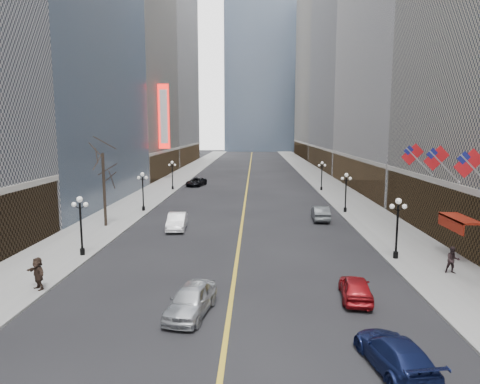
# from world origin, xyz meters

# --- Properties ---
(sidewalk_east) EXTENTS (6.00, 230.00, 0.15)m
(sidewalk_east) POSITION_xyz_m (14.00, 70.00, 0.07)
(sidewalk_east) COLOR gray
(sidewalk_east) RESTS_ON ground
(sidewalk_west) EXTENTS (6.00, 230.00, 0.15)m
(sidewalk_west) POSITION_xyz_m (-14.00, 70.00, 0.07)
(sidewalk_west) COLOR gray
(sidewalk_west) RESTS_ON ground
(lane_line) EXTENTS (0.25, 200.00, 0.02)m
(lane_line) POSITION_xyz_m (0.00, 80.00, 0.01)
(lane_line) COLOR gold
(lane_line) RESTS_ON ground
(bldg_east_c) EXTENTS (26.60, 40.60, 48.80)m
(bldg_east_c) POSITION_xyz_m (29.88, 106.00, 24.18)
(bldg_east_c) COLOR gray
(bldg_east_c) RESTS_ON ground
(bldg_east_d) EXTENTS (26.60, 46.60, 62.80)m
(bldg_east_d) POSITION_xyz_m (29.90, 149.00, 31.17)
(bldg_east_d) COLOR gray
(bldg_east_d) RESTS_ON ground
(bldg_west_c) EXTENTS (26.60, 30.60, 50.80)m
(bldg_west_c) POSITION_xyz_m (-29.88, 87.00, 25.19)
(bldg_west_c) COLOR gray
(bldg_west_c) RESTS_ON ground
(bldg_west_d) EXTENTS (26.60, 38.60, 72.80)m
(bldg_west_d) POSITION_xyz_m (-29.92, 121.00, 36.17)
(bldg_west_d) COLOR silver
(bldg_west_d) RESTS_ON ground
(streetlamp_east_1) EXTENTS (1.26, 0.44, 4.52)m
(streetlamp_east_1) POSITION_xyz_m (11.80, 30.00, 2.90)
(streetlamp_east_1) COLOR black
(streetlamp_east_1) RESTS_ON sidewalk_east
(streetlamp_east_2) EXTENTS (1.26, 0.44, 4.52)m
(streetlamp_east_2) POSITION_xyz_m (11.80, 48.00, 2.90)
(streetlamp_east_2) COLOR black
(streetlamp_east_2) RESTS_ON sidewalk_east
(streetlamp_east_3) EXTENTS (1.26, 0.44, 4.52)m
(streetlamp_east_3) POSITION_xyz_m (11.80, 66.00, 2.90)
(streetlamp_east_3) COLOR black
(streetlamp_east_3) RESTS_ON sidewalk_east
(streetlamp_west_1) EXTENTS (1.26, 0.44, 4.52)m
(streetlamp_west_1) POSITION_xyz_m (-11.80, 30.00, 2.90)
(streetlamp_west_1) COLOR black
(streetlamp_west_1) RESTS_ON sidewalk_west
(streetlamp_west_2) EXTENTS (1.26, 0.44, 4.52)m
(streetlamp_west_2) POSITION_xyz_m (-11.80, 48.00, 2.90)
(streetlamp_west_2) COLOR black
(streetlamp_west_2) RESTS_ON sidewalk_west
(streetlamp_west_3) EXTENTS (1.26, 0.44, 4.52)m
(streetlamp_west_3) POSITION_xyz_m (-11.80, 66.00, 2.90)
(streetlamp_west_3) COLOR black
(streetlamp_west_3) RESTS_ON sidewalk_west
(flag_3) EXTENTS (2.87, 0.12, 2.87)m
(flag_3) POSITION_xyz_m (15.31, 27.00, 7.29)
(flag_3) COLOR #B2B2B7
(flag_3) RESTS_ON ground
(flag_4) EXTENTS (2.87, 0.12, 2.87)m
(flag_4) POSITION_xyz_m (15.31, 32.00, 7.29)
(flag_4) COLOR #B2B2B7
(flag_4) RESTS_ON ground
(flag_5) EXTENTS (2.87, 0.12, 2.87)m
(flag_5) POSITION_xyz_m (15.31, 37.00, 7.29)
(flag_5) COLOR #B2B2B7
(flag_5) RESTS_ON ground
(awning_c) EXTENTS (1.40, 4.00, 0.93)m
(awning_c) POSITION_xyz_m (16.11, 30.00, 3.08)
(awning_c) COLOR maroon
(awning_c) RESTS_ON ground
(theatre_marquee) EXTENTS (2.00, 0.55, 12.00)m
(theatre_marquee) POSITION_xyz_m (-15.88, 80.00, 12.00)
(theatre_marquee) COLOR red
(theatre_marquee) RESTS_ON ground
(tree_west_far) EXTENTS (3.60, 3.60, 7.92)m
(tree_west_far) POSITION_xyz_m (-13.50, 40.00, 6.24)
(tree_west_far) COLOR #2D231C
(tree_west_far) RESTS_ON sidewalk_west
(car_nb_near) EXTENTS (2.67, 4.93, 1.59)m
(car_nb_near) POSITION_xyz_m (-2.00, 20.09, 0.80)
(car_nb_near) COLOR #B6BABF
(car_nb_near) RESTS_ON ground
(car_nb_mid) EXTENTS (2.05, 4.92, 1.58)m
(car_nb_mid) POSITION_xyz_m (-6.23, 39.23, 0.79)
(car_nb_mid) COLOR white
(car_nb_mid) RESTS_ON ground
(car_nb_far) EXTENTS (3.48, 5.58, 1.44)m
(car_nb_far) POSITION_xyz_m (-8.75, 71.26, 0.72)
(car_nb_far) COLOR black
(car_nb_far) RESTS_ON ground
(car_sb_near) EXTENTS (2.74, 5.02, 1.38)m
(car_sb_near) POSITION_xyz_m (7.00, 15.20, 0.69)
(car_sb_near) COLOR #131C47
(car_sb_near) RESTS_ON ground
(car_sb_mid) EXTENTS (2.08, 4.26, 1.40)m
(car_sb_mid) POSITION_xyz_m (7.08, 22.39, 0.70)
(car_sb_mid) COLOR maroon
(car_sb_mid) RESTS_ON ground
(car_sb_far) EXTENTS (1.80, 4.74, 1.54)m
(car_sb_far) POSITION_xyz_m (8.33, 43.99, 0.77)
(car_sb_far) COLOR #44484B
(car_sb_far) RESTS_ON ground
(ped_east_walk) EXTENTS (0.94, 0.60, 1.81)m
(ped_east_walk) POSITION_xyz_m (14.44, 26.72, 1.06)
(ped_east_walk) COLOR black
(ped_east_walk) RESTS_ON sidewalk_east
(ped_west_far) EXTENTS (1.76, 1.53, 1.96)m
(ped_west_far) POSITION_xyz_m (-11.60, 22.96, 1.13)
(ped_west_far) COLOR #2E2119
(ped_west_far) RESTS_ON sidewalk_west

